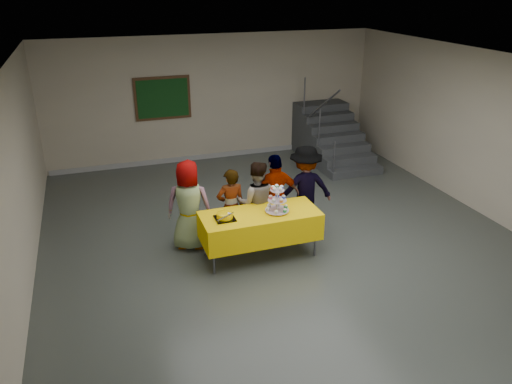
% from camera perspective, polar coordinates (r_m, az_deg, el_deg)
% --- Properties ---
extents(room_shell, '(10.00, 10.04, 3.02)m').
position_cam_1_polar(room_shell, '(7.51, 4.63, 7.43)').
color(room_shell, '#4C514C').
rests_on(room_shell, ground).
extents(bake_table, '(1.88, 0.78, 0.77)m').
position_cam_1_polar(bake_table, '(7.94, 0.47, -3.82)').
color(bake_table, '#595960').
rests_on(bake_table, ground).
extents(cupcake_stand, '(0.38, 0.38, 0.44)m').
position_cam_1_polar(cupcake_stand, '(7.82, 2.43, -1.06)').
color(cupcake_stand, silver).
rests_on(cupcake_stand, bake_table).
extents(bear_cake, '(0.32, 0.36, 0.12)m').
position_cam_1_polar(bear_cake, '(7.65, -3.59, -2.70)').
color(bear_cake, black).
rests_on(bear_cake, bake_table).
extents(schoolchild_a, '(0.87, 0.71, 1.53)m').
position_cam_1_polar(schoolchild_a, '(8.19, -7.68, -1.54)').
color(schoolchild_a, '#5C5D65').
rests_on(schoolchild_a, ground).
extents(schoolchild_b, '(0.50, 0.33, 1.34)m').
position_cam_1_polar(schoolchild_b, '(8.30, -2.89, -1.71)').
color(schoolchild_b, slate).
rests_on(schoolchild_b, ground).
extents(schoolchild_c, '(0.82, 0.71, 1.43)m').
position_cam_1_polar(schoolchild_c, '(8.35, 0.04, -1.17)').
color(schoolchild_c, slate).
rests_on(schoolchild_c, ground).
extents(schoolchild_d, '(0.91, 0.44, 1.51)m').
position_cam_1_polar(schoolchild_d, '(8.44, 2.24, -0.59)').
color(schoolchild_d, slate).
rests_on(schoolchild_d, ground).
extents(schoolchild_e, '(1.05, 0.67, 1.56)m').
position_cam_1_polar(schoolchild_e, '(8.77, 5.61, 0.39)').
color(schoolchild_e, slate).
rests_on(schoolchild_e, ground).
extents(staircase, '(1.30, 2.40, 2.04)m').
position_cam_1_polar(staircase, '(12.65, 8.37, 6.11)').
color(staircase, '#424447').
rests_on(staircase, ground).
extents(noticeboard, '(1.30, 0.05, 1.00)m').
position_cam_1_polar(noticeboard, '(11.97, -10.62, 10.49)').
color(noticeboard, '#472B16').
rests_on(noticeboard, ground).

